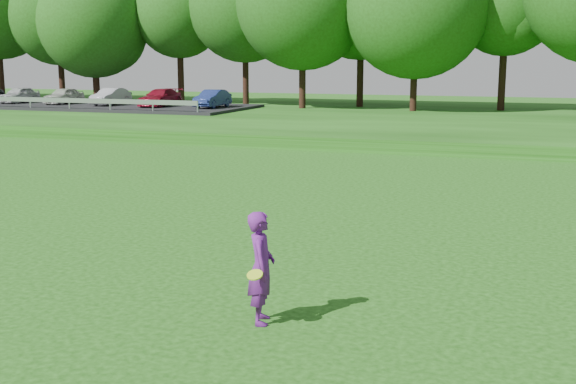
% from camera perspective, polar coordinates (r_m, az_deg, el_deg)
% --- Properties ---
extents(ground, '(140.00, 140.00, 0.00)m').
position_cam_1_polar(ground, '(14.17, -12.72, -6.31)').
color(ground, '#153F0C').
rests_on(ground, ground).
extents(berm, '(130.00, 30.00, 0.60)m').
position_cam_1_polar(berm, '(46.15, 10.54, 5.67)').
color(berm, '#153F0C').
rests_on(berm, ground).
extents(walking_path, '(130.00, 1.60, 0.04)m').
position_cam_1_polar(walking_path, '(32.50, 6.48, 3.33)').
color(walking_path, gray).
rests_on(walking_path, ground).
extents(parking_lot, '(24.00, 9.00, 1.38)m').
position_cam_1_polar(parking_lot, '(54.55, -16.05, 6.95)').
color(parking_lot, black).
rests_on(parking_lot, berm).
extents(woman, '(0.62, 0.90, 1.76)m').
position_cam_1_polar(woman, '(11.13, -2.13, -5.99)').
color(woman, '#661C7F').
rests_on(woman, ground).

